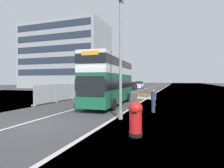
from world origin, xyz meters
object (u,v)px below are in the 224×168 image
Objects in this scene: lamppost_foreground at (121,63)px; pedestrian_at_kerb at (153,101)px; roadworks_barrier at (146,98)px; car_receding_far at (139,85)px; car_oncoming_near at (124,87)px; red_pillar_postbox at (136,117)px; car_receding_mid at (132,86)px; double_decker_bus at (110,80)px.

lamppost_foreground is 4.32× the size of pedestrian_at_kerb.
roadworks_barrier is 34.56m from car_receding_far.
roadworks_barrier is at bearing -67.41° from car_oncoming_near.
car_receding_far is at bearing 102.97° from pedestrian_at_kerb.
car_oncoming_near is at bearing 107.22° from red_pillar_postbox.
double_decker_bus is at bearing -81.02° from car_receding_mid.
double_decker_bus is at bearing 116.64° from red_pillar_postbox.
car_receding_far reaches higher than pedestrian_at_kerb.
car_receding_far is (-6.96, 40.73, -2.68)m from lamppost_foreground.
pedestrian_at_kerb is at bearing -77.03° from car_receding_far.
lamppost_foreground is 1.92× the size of car_oncoming_near.
car_receding_mid is (-7.97, 27.17, 0.20)m from roadworks_barrier.
red_pillar_postbox is (1.69, -3.19, -2.79)m from lamppost_foreground.
lamppost_foreground is at bearing 117.95° from red_pillar_postbox.
red_pillar_postbox is at bearing -76.28° from car_receding_mid.
red_pillar_postbox reaches higher than roadworks_barrier.
double_decker_bus is at bearing -166.69° from roadworks_barrier.
car_oncoming_near is at bearing -91.38° from car_receding_far.
car_receding_far reaches higher than car_receding_mid.
roadworks_barrier is 0.45× the size of car_receding_mid.
lamppost_foreground is 1.81× the size of car_receding_mid.
lamppost_foreground is at bearing -94.41° from roadworks_barrier.
double_decker_bus is 2.49× the size of car_receding_mid.
car_oncoming_near is (-9.01, 29.08, 0.17)m from red_pillar_postbox.
lamppost_foreground reaches higher than pedestrian_at_kerb.
car_oncoming_near is 8.28m from car_receding_mid.
red_pillar_postbox is (4.69, -9.36, -1.71)m from double_decker_bus.
red_pillar_postbox is at bearing -89.87° from pedestrian_at_kerb.
roadworks_barrier is (3.54, 0.84, -1.84)m from double_decker_bus.
roadworks_barrier is 1.08× the size of pedestrian_at_kerb.
lamppost_foreground reaches higher than red_pillar_postbox.
car_receding_far reaches higher than red_pillar_postbox.
car_receding_mid is (-7.43, 34.17, -2.72)m from lamppost_foreground.
pedestrian_at_kerb is (1.68, 3.22, -2.75)m from lamppost_foreground.
car_oncoming_near is 24.39m from pedestrian_at_kerb.
lamppost_foreground is 7.60m from roadworks_barrier.
car_oncoming_near reaches higher than pedestrian_at_kerb.
car_receding_far is at bearing 101.14° from red_pillar_postbox.
double_decker_bus is 20.25m from car_oncoming_near.
double_decker_bus is 34.83m from car_receding_far.
car_receding_mid is at bearing 106.39° from pedestrian_at_kerb.
car_oncoming_near is 0.94× the size of car_receding_mid.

